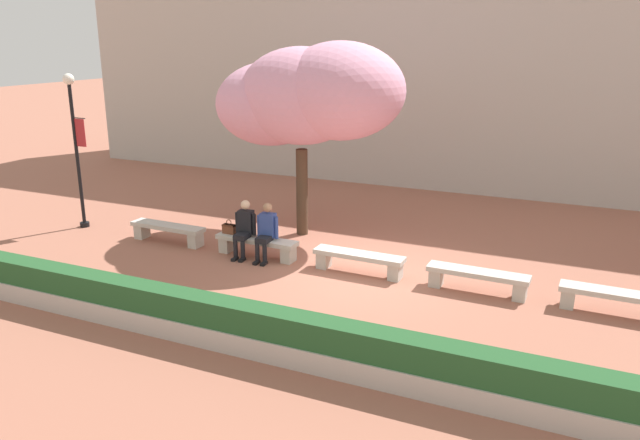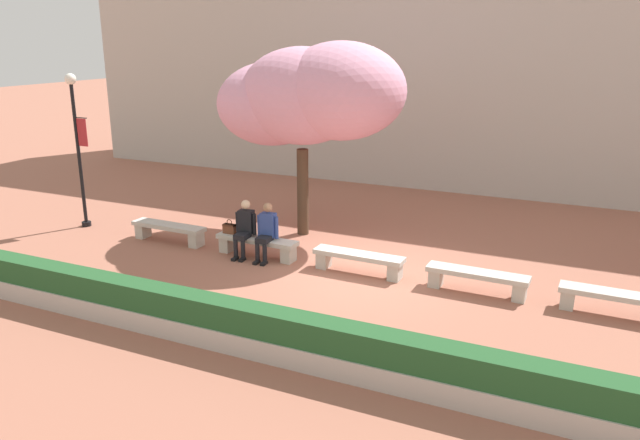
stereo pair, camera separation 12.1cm
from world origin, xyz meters
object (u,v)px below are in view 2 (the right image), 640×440
object	(u,v)px
person_seated_right	(267,229)
lamp_post_with_banner	(77,137)
stone_bench_west_end	(169,230)
handbag	(230,228)
stone_bench_near_east	(477,278)
stone_bench_near_west	(257,243)
cherry_tree_main	(308,97)
stone_bench_east_end	(617,300)
stone_bench_center	(359,259)
person_seated_left	(245,226)

from	to	relation	value
person_seated_right	lamp_post_with_banner	size ratio (longest dim) A/B	0.33
stone_bench_west_end	handbag	world-z (taller)	handbag
stone_bench_west_end	stone_bench_near_east	size ratio (longest dim) A/B	1.00
stone_bench_near_west	cherry_tree_main	size ratio (longest dim) A/B	0.41
stone_bench_near_east	person_seated_right	xyz separation A→B (m)	(-4.68, -0.05, 0.39)
stone_bench_near_east	lamp_post_with_banner	world-z (taller)	lamp_post_with_banner
stone_bench_west_end	cherry_tree_main	xyz separation A→B (m)	(2.77, 2.11, 3.13)
stone_bench_near_west	person_seated_right	size ratio (longest dim) A/B	1.54
stone_bench_near_east	stone_bench_west_end	bearing A→B (deg)	180.00
stone_bench_east_end	handbag	distance (m)	8.20
person_seated_right	lamp_post_with_banner	distance (m)	5.85
stone_bench_center	cherry_tree_main	distance (m)	4.37
handbag	cherry_tree_main	bearing A→B (deg)	63.98
stone_bench_near_west	person_seated_left	size ratio (longest dim) A/B	1.54
stone_bench_west_end	lamp_post_with_banner	bearing A→B (deg)	177.26
handbag	person_seated_left	bearing A→B (deg)	-8.87
stone_bench_east_end	person_seated_right	world-z (taller)	person_seated_right
person_seated_right	cherry_tree_main	size ratio (longest dim) A/B	0.27
stone_bench_near_east	handbag	xyz separation A→B (m)	(-5.71, 0.02, 0.27)
stone_bench_center	lamp_post_with_banner	distance (m)	8.06
person_seated_left	handbag	distance (m)	0.48
stone_bench_center	stone_bench_near_east	size ratio (longest dim) A/B	1.00
cherry_tree_main	handbag	bearing A→B (deg)	-116.02
lamp_post_with_banner	stone_bench_west_end	bearing A→B (deg)	-2.74
stone_bench_near_east	lamp_post_with_banner	xyz separation A→B (m)	(-10.28, 0.14, 2.07)
person_seated_right	handbag	distance (m)	1.04
stone_bench_east_end	lamp_post_with_banner	xyz separation A→B (m)	(-12.77, 0.14, 2.07)
stone_bench_near_west	handbag	size ratio (longest dim) A/B	5.85
stone_bench_east_end	person_seated_right	bearing A→B (deg)	-179.57
stone_bench_center	person_seated_right	world-z (taller)	person_seated_right
stone_bench_near_west	lamp_post_with_banner	size ratio (longest dim) A/B	0.50
stone_bench_east_end	cherry_tree_main	size ratio (longest dim) A/B	0.41
person_seated_left	person_seated_right	bearing A→B (deg)	-0.02
handbag	cherry_tree_main	size ratio (longest dim) A/B	0.07
stone_bench_near_east	person_seated_right	size ratio (longest dim) A/B	1.54
handbag	cherry_tree_main	distance (m)	3.69
handbag	stone_bench_east_end	bearing A→B (deg)	-0.13
person_seated_right	lamp_post_with_banner	world-z (taller)	lamp_post_with_banner
stone_bench_near_east	stone_bench_near_west	bearing A→B (deg)	180.00
stone_bench_near_east	cherry_tree_main	size ratio (longest dim) A/B	0.41
stone_bench_west_end	stone_bench_near_west	world-z (taller)	same
cherry_tree_main	person_seated_left	bearing A→B (deg)	-104.61
stone_bench_west_end	stone_bench_near_east	bearing A→B (deg)	0.00
cherry_tree_main	stone_bench_near_west	bearing A→B (deg)	-97.71
stone_bench_west_end	lamp_post_with_banner	world-z (taller)	lamp_post_with_banner
stone_bench_west_end	stone_bench_center	size ratio (longest dim) A/B	1.00
stone_bench_east_end	stone_bench_center	bearing A→B (deg)	180.00
person_seated_left	person_seated_right	xyz separation A→B (m)	(0.57, -0.00, 0.00)
stone_bench_near_west	stone_bench_near_east	bearing A→B (deg)	0.00
person_seated_left	person_seated_right	distance (m)	0.57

